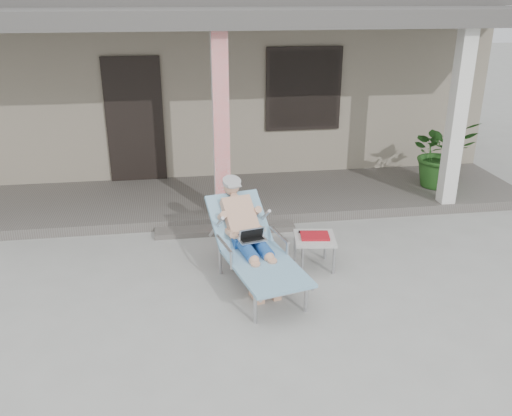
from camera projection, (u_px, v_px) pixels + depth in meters
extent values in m
plane|color=#9E9E99|center=(241.00, 299.00, 6.10)|extent=(60.00, 60.00, 0.00)
cube|color=gray|center=(203.00, 78.00, 11.51)|extent=(10.00, 5.00, 3.00)
cube|color=black|center=(135.00, 120.00, 9.12)|extent=(0.95, 0.06, 2.10)
cube|color=black|center=(304.00, 89.00, 9.35)|extent=(1.20, 0.06, 1.30)
cube|color=black|center=(304.00, 89.00, 9.35)|extent=(1.32, 0.05, 1.42)
cube|color=#605B56|center=(218.00, 199.00, 8.83)|extent=(10.00, 2.00, 0.15)
cube|color=red|center=(221.00, 128.00, 7.53)|extent=(0.22, 0.22, 2.61)
cube|color=silver|center=(456.00, 120.00, 8.02)|extent=(0.22, 0.22, 2.61)
cube|color=#474442|center=(213.00, 17.00, 7.78)|extent=(10.00, 2.30, 0.24)
cube|color=#605B56|center=(225.00, 229.00, 7.79)|extent=(2.00, 0.30, 0.07)
cylinder|color=#B7B7BC|center=(255.00, 308.00, 5.60)|extent=(0.04, 0.04, 0.35)
cylinder|color=#B7B7BC|center=(306.00, 297.00, 5.80)|extent=(0.04, 0.04, 0.35)
cylinder|color=#B7B7BC|center=(220.00, 261.00, 6.58)|extent=(0.04, 0.04, 0.35)
cylinder|color=#B7B7BC|center=(265.00, 253.00, 6.79)|extent=(0.04, 0.04, 0.35)
cube|color=#B7B7BC|center=(265.00, 269.00, 6.00)|extent=(0.84, 1.26, 0.03)
cube|color=#83B7CB|center=(265.00, 267.00, 5.99)|extent=(0.94, 1.32, 0.04)
cube|color=#B7B7BC|center=(239.00, 222.00, 6.64)|extent=(0.70, 0.67, 0.47)
cube|color=#83B7CB|center=(239.00, 220.00, 6.63)|extent=(0.81, 0.76, 0.53)
cylinder|color=#A4A4A6|center=(231.00, 181.00, 6.70)|extent=(0.28, 0.28, 0.12)
cube|color=silver|center=(252.00, 239.00, 6.28)|extent=(0.36, 0.29, 0.22)
cube|color=#B7B7B2|center=(315.00, 238.00, 6.66)|extent=(0.56, 0.56, 0.04)
cylinder|color=#B7B7BC|center=(302.00, 262.00, 6.53)|extent=(0.04, 0.04, 0.37)
cylinder|color=#B7B7BC|center=(334.00, 260.00, 6.59)|extent=(0.04, 0.04, 0.37)
cylinder|color=#B7B7BC|center=(295.00, 248.00, 6.89)|extent=(0.04, 0.04, 0.37)
cylinder|color=#B7B7BC|center=(325.00, 246.00, 6.95)|extent=(0.04, 0.04, 0.37)
cube|color=#AD121D|center=(315.00, 236.00, 6.65)|extent=(0.38, 0.30, 0.03)
cube|color=black|center=(312.00, 232.00, 6.77)|extent=(0.34, 0.07, 0.03)
imported|color=#26591E|center=(441.00, 153.00, 8.99)|extent=(1.07, 0.93, 1.16)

